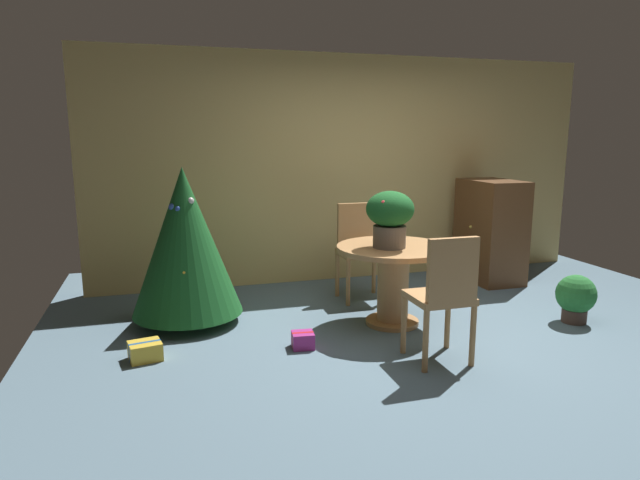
% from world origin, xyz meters
% --- Properties ---
extents(ground_plane, '(6.60, 6.60, 0.00)m').
position_xyz_m(ground_plane, '(0.00, 0.00, 0.00)').
color(ground_plane, slate).
extents(back_wall_panel, '(6.00, 0.10, 2.60)m').
position_xyz_m(back_wall_panel, '(0.00, 2.20, 1.30)').
color(back_wall_panel, tan).
rests_on(back_wall_panel, ground_plane).
extents(round_dining_table, '(1.02, 1.02, 0.73)m').
position_xyz_m(round_dining_table, '(-0.19, 0.48, 0.48)').
color(round_dining_table, '#B27F4C').
rests_on(round_dining_table, ground_plane).
extents(flower_vase, '(0.42, 0.42, 0.50)m').
position_xyz_m(flower_vase, '(-0.26, 0.43, 1.01)').
color(flower_vase, '#665B51').
rests_on(flower_vase, round_dining_table).
extents(wooden_chair_near, '(0.43, 0.41, 0.98)m').
position_xyz_m(wooden_chair_near, '(-0.19, -0.43, 0.56)').
color(wooden_chair_near, '#B27F4C').
rests_on(wooden_chair_near, ground_plane).
extents(wooden_chair_far, '(0.46, 0.39, 0.99)m').
position_xyz_m(wooden_chair_far, '(-0.19, 1.35, 0.57)').
color(wooden_chair_far, '#B27F4C').
rests_on(wooden_chair_far, ground_plane).
extents(holiday_tree, '(0.99, 0.99, 1.42)m').
position_xyz_m(holiday_tree, '(-1.97, 1.04, 0.76)').
color(holiday_tree, brown).
rests_on(holiday_tree, ground_plane).
extents(gift_box_gold, '(0.27, 0.25, 0.14)m').
position_xyz_m(gift_box_gold, '(-2.34, 0.27, 0.07)').
color(gift_box_gold, gold).
rests_on(gift_box_gold, ground_plane).
extents(gift_box_purple, '(0.19, 0.18, 0.13)m').
position_xyz_m(gift_box_purple, '(-1.12, 0.16, 0.06)').
color(gift_box_purple, '#9E287A').
rests_on(gift_box_purple, ground_plane).
extents(wooden_cabinet, '(0.54, 0.81, 1.19)m').
position_xyz_m(wooden_cabinet, '(1.53, 1.57, 0.59)').
color(wooden_cabinet, brown).
rests_on(wooden_cabinet, ground_plane).
extents(potted_plant, '(0.36, 0.36, 0.44)m').
position_xyz_m(potted_plant, '(1.43, 0.05, 0.24)').
color(potted_plant, '#4C382D').
rests_on(potted_plant, ground_plane).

